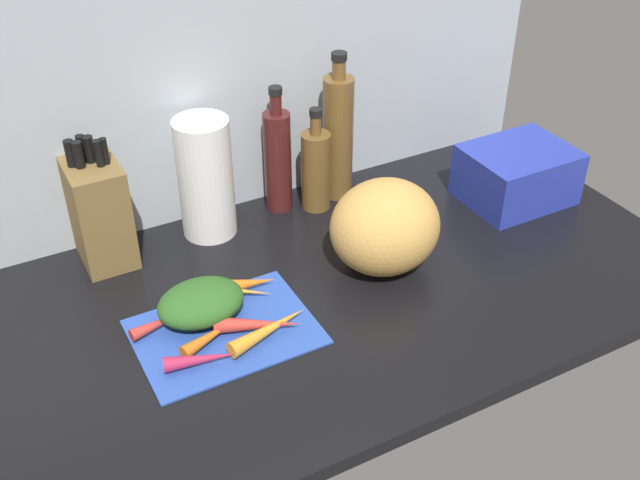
# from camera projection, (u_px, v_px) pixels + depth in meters

# --- Properties ---
(ground_plane) EXTENTS (1.70, 0.80, 0.03)m
(ground_plane) POSITION_uv_depth(u_px,v_px,m) (285.00, 304.00, 1.52)
(ground_plane) COLOR black
(wall_back) EXTENTS (1.70, 0.03, 0.60)m
(wall_back) POSITION_uv_depth(u_px,v_px,m) (201.00, 88.00, 1.62)
(wall_back) COLOR #ADB7C1
(wall_back) RESTS_ON ground_plane
(cutting_board) EXTENTS (0.33, 0.25, 0.01)m
(cutting_board) POSITION_uv_depth(u_px,v_px,m) (225.00, 331.00, 1.43)
(cutting_board) COLOR #2D51B7
(cutting_board) RESTS_ON ground_plane
(carrot_0) EXTENTS (0.15, 0.12, 0.02)m
(carrot_0) POSITION_uv_depth(u_px,v_px,m) (231.00, 290.00, 1.50)
(carrot_0) COLOR orange
(carrot_0) RESTS_ON cutting_board
(carrot_1) EXTENTS (0.13, 0.06, 0.03)m
(carrot_1) POSITION_uv_depth(u_px,v_px,m) (201.00, 359.00, 1.34)
(carrot_1) COLOR #B2264C
(carrot_1) RESTS_ON cutting_board
(carrot_2) EXTENTS (0.18, 0.07, 0.03)m
(carrot_2) POSITION_uv_depth(u_px,v_px,m) (269.00, 329.00, 1.40)
(carrot_2) COLOR orange
(carrot_2) RESTS_ON cutting_board
(carrot_3) EXTENTS (0.13, 0.06, 0.03)m
(carrot_3) POSITION_uv_depth(u_px,v_px,m) (211.00, 336.00, 1.39)
(carrot_3) COLOR orange
(carrot_3) RESTS_ON cutting_board
(carrot_4) EXTENTS (0.11, 0.04, 0.03)m
(carrot_4) POSITION_uv_depth(u_px,v_px,m) (191.00, 299.00, 1.47)
(carrot_4) COLOR #B2264C
(carrot_4) RESTS_ON cutting_board
(carrot_5) EXTENTS (0.11, 0.05, 0.03)m
(carrot_5) POSITION_uv_depth(u_px,v_px,m) (250.00, 283.00, 1.52)
(carrot_5) COLOR orange
(carrot_5) RESTS_ON cutting_board
(carrot_6) EXTENTS (0.12, 0.04, 0.02)m
(carrot_6) POSITION_uv_depth(u_px,v_px,m) (161.00, 322.00, 1.43)
(carrot_6) COLOR red
(carrot_6) RESTS_ON cutting_board
(carrot_7) EXTENTS (0.16, 0.10, 0.03)m
(carrot_7) POSITION_uv_depth(u_px,v_px,m) (259.00, 324.00, 1.41)
(carrot_7) COLOR red
(carrot_7) RESTS_ON cutting_board
(carrot_greens_pile) EXTENTS (0.17, 0.13, 0.07)m
(carrot_greens_pile) POSITION_uv_depth(u_px,v_px,m) (201.00, 303.00, 1.44)
(carrot_greens_pile) COLOR #2D6023
(carrot_greens_pile) RESTS_ON cutting_board
(winter_squash) EXTENTS (0.23, 0.21, 0.20)m
(winter_squash) POSITION_uv_depth(u_px,v_px,m) (385.00, 227.00, 1.55)
(winter_squash) COLOR gold
(winter_squash) RESTS_ON ground_plane
(knife_block) EXTENTS (0.10, 0.15, 0.28)m
(knife_block) POSITION_uv_depth(u_px,v_px,m) (99.00, 210.00, 1.56)
(knife_block) COLOR brown
(knife_block) RESTS_ON ground_plane
(paper_towel_roll) EXTENTS (0.12, 0.12, 0.27)m
(paper_towel_roll) POSITION_uv_depth(u_px,v_px,m) (205.00, 178.00, 1.63)
(paper_towel_roll) COLOR white
(paper_towel_roll) RESTS_ON ground_plane
(bottle_0) EXTENTS (0.06, 0.06, 0.30)m
(bottle_0) POSITION_uv_depth(u_px,v_px,m) (278.00, 159.00, 1.72)
(bottle_0) COLOR #471919
(bottle_0) RESTS_ON ground_plane
(bottle_1) EXTENTS (0.07, 0.07, 0.25)m
(bottle_1) POSITION_uv_depth(u_px,v_px,m) (316.00, 169.00, 1.74)
(bottle_1) COLOR brown
(bottle_1) RESTS_ON ground_plane
(bottle_2) EXTENTS (0.07, 0.07, 0.35)m
(bottle_2) POSITION_uv_depth(u_px,v_px,m) (338.00, 136.00, 1.76)
(bottle_2) COLOR brown
(bottle_2) RESTS_ON ground_plane
(dish_rack) EXTENTS (0.24, 0.19, 0.13)m
(dish_rack) POSITION_uv_depth(u_px,v_px,m) (517.00, 174.00, 1.79)
(dish_rack) COLOR #2838AD
(dish_rack) RESTS_ON ground_plane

